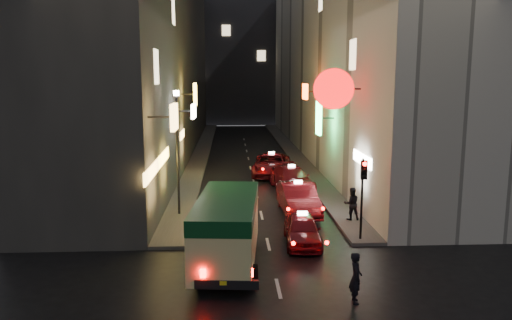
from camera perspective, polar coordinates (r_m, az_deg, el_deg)
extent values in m
cube|color=#393734|center=(46.27, -11.21, 11.76)|extent=(6.00, 52.00, 18.00)
cube|color=#FFBF59|center=(21.11, -9.34, 4.87)|extent=(0.18, 1.49, 1.10)
cube|color=white|center=(29.56, -7.15, 5.57)|extent=(0.18, 1.89, 0.81)
cube|color=yellow|center=(35.88, -6.97, 7.47)|extent=(0.18, 1.24, 1.60)
cube|color=#FFBF59|center=(21.93, -11.86, -1.33)|extent=(0.10, 3.68, 0.55)
cube|color=yellow|center=(25.77, -10.54, 0.31)|extent=(0.10, 3.75, 0.55)
cube|color=#FFBF59|center=(35.62, -8.47, 2.88)|extent=(0.10, 2.69, 0.55)
cube|color=#FFE5B2|center=(24.03, -11.34, 10.41)|extent=(0.06, 1.30, 1.60)
cube|color=#FFE5B2|center=(32.21, -9.44, 16.44)|extent=(0.06, 1.30, 1.60)
cube|color=beige|center=(46.82, 9.00, 11.79)|extent=(6.00, 52.00, 18.00)
cylinder|color=#F20A0A|center=(25.52, 8.87, 8.03)|extent=(2.04, 0.18, 2.04)
cube|color=#32FF69|center=(31.82, 7.18, 4.77)|extent=(0.18, 1.25, 2.10)
cube|color=#FF490C|center=(36.31, 5.64, 7.79)|extent=(0.18, 1.62, 1.11)
cube|color=white|center=(25.32, 12.06, 0.10)|extent=(0.10, 3.28, 0.55)
cube|color=#FFE5B2|center=(27.60, 11.01, 11.73)|extent=(0.06, 1.30, 1.60)
cube|color=#2E2D32|center=(77.90, -1.88, 12.42)|extent=(30.00, 10.00, 22.00)
cube|color=#4D4A47|center=(46.39, -6.27, 0.81)|extent=(1.50, 52.00, 0.15)
cube|color=#4D4A47|center=(46.68, 4.21, 0.90)|extent=(1.50, 52.00, 0.15)
cube|color=#D9D387|center=(18.81, -3.33, -7.72)|extent=(2.63, 6.17, 2.20)
cube|color=#0C3C1B|center=(18.57, -3.36, -5.22)|extent=(2.65, 6.19, 0.55)
cube|color=black|center=(19.03, -3.33, -6.82)|extent=(2.45, 3.78, 0.50)
cube|color=black|center=(16.37, -3.35, -13.98)|extent=(2.07, 0.36, 0.30)
cube|color=#FF0A05|center=(16.17, -6.10, -12.78)|extent=(0.18, 0.06, 0.28)
cube|color=#FF0A05|center=(16.16, -0.63, -12.74)|extent=(0.18, 0.06, 0.28)
cylinder|color=black|center=(21.00, -5.85, -9.05)|extent=(0.22, 0.76, 0.76)
cylinder|color=black|center=(17.39, -0.18, -13.04)|extent=(0.22, 0.76, 0.76)
imported|color=maroon|center=(21.45, 5.31, -7.67)|extent=(2.10, 4.67, 1.46)
cube|color=white|center=(21.22, 5.35, -5.55)|extent=(0.43, 0.20, 0.16)
sphere|color=#FF0A05|center=(19.39, 4.29, -9.47)|extent=(0.16, 0.16, 0.16)
sphere|color=#FF0A05|center=(19.59, 8.09, -9.34)|extent=(0.16, 0.16, 0.16)
imported|color=maroon|center=(26.04, 4.83, -4.13)|extent=(2.64, 5.90, 1.84)
cube|color=white|center=(25.82, 4.86, -1.95)|extent=(0.43, 0.20, 0.16)
sphere|color=#FF0A05|center=(23.41, 3.71, -5.62)|extent=(0.16, 0.16, 0.16)
sphere|color=#FF0A05|center=(23.65, 7.66, -5.53)|extent=(0.16, 0.16, 0.16)
imported|color=maroon|center=(31.40, 4.09, -1.91)|extent=(3.03, 5.59, 1.69)
cube|color=white|center=(31.22, 4.11, -0.23)|extent=(0.44, 0.25, 0.16)
sphere|color=#FF0A05|center=(28.96, 3.20, -2.83)|extent=(0.16, 0.16, 0.16)
sphere|color=#FF0A05|center=(29.16, 6.13, -2.78)|extent=(0.16, 0.16, 0.16)
imported|color=maroon|center=(35.99, 1.79, -0.33)|extent=(3.09, 5.92, 1.80)
cube|color=white|center=(35.83, 1.79, 1.23)|extent=(0.44, 0.24, 0.16)
sphere|color=#FF0A05|center=(33.40, 0.79, -1.05)|extent=(0.16, 0.16, 0.16)
sphere|color=#FF0A05|center=(33.55, 3.51, -1.02)|extent=(0.16, 0.16, 0.16)
imported|color=black|center=(16.33, 11.35, -12.70)|extent=(0.42, 0.63, 1.86)
imported|color=black|center=(24.75, 10.87, -4.67)|extent=(0.70, 0.45, 1.81)
cylinder|color=black|center=(21.76, 11.99, -4.39)|extent=(0.10, 0.10, 3.50)
cube|color=black|center=(21.31, 12.24, -1.11)|extent=(0.26, 0.18, 0.80)
sphere|color=#FF0A05|center=(21.16, 12.34, -0.45)|extent=(0.18, 0.18, 0.18)
sphere|color=black|center=(21.21, 12.31, -1.17)|extent=(0.17, 0.17, 0.17)
sphere|color=black|center=(21.26, 12.29, -1.88)|extent=(0.17, 0.17, 0.17)
cylinder|color=black|center=(25.23, -8.92, 0.51)|extent=(0.12, 0.12, 6.00)
cylinder|color=#FFE5BF|center=(24.94, -9.11, 7.56)|extent=(0.28, 0.28, 0.25)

